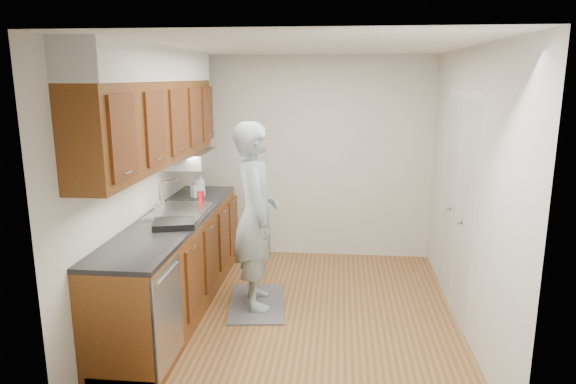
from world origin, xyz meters
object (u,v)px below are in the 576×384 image
Objects in this scene: person at (256,203)px; dish_rack at (174,224)px; soap_bottle_a at (200,185)px; soap_bottle_b at (196,188)px; soda_can at (201,197)px.

dish_rack is (-0.65, -0.49, -0.08)m from person.
dish_rack is (0.07, -1.14, -0.11)m from soap_bottle_a.
soap_bottle_b is at bearing 81.08° from dish_rack.
soap_bottle_b is 1.67× the size of soda_can.
soap_bottle_a reaches higher than soda_can.
soap_bottle_b reaches higher than soda_can.
soap_bottle_b is 0.59× the size of dish_rack.
dish_rack is at bearing 111.90° from person.
soda_can is 0.35× the size of dish_rack.
soap_bottle_b is at bearing 34.26° from person.
dish_rack is at bearing -86.45° from soap_bottle_a.
soda_can is (0.12, -0.27, -0.04)m from soap_bottle_b.
soap_bottle_a is at bearing 32.61° from person.
person reaches higher than soap_bottle_a.
soap_bottle_b is 1.16m from dish_rack.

